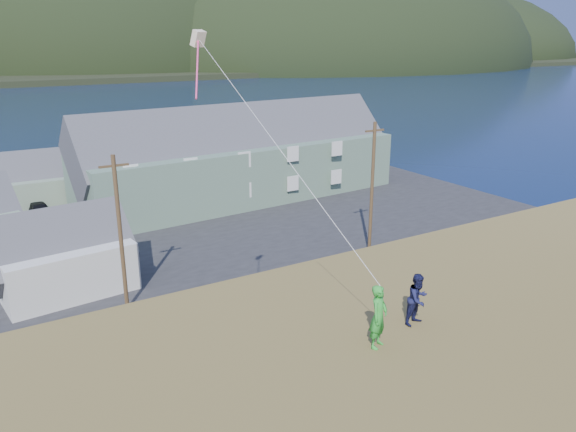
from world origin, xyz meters
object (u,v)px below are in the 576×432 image
Objects in this scene: kite_flyer_green at (379,317)px; kite_flyer_navy at (418,299)px; lodge at (242,156)px; shed_palegreen_far at (30,183)px; shed_white at (63,254)px.

kite_flyer_green is 1.15× the size of kite_flyer_navy.
lodge is at bearing 40.91° from kite_flyer_green.
shed_palegreen_far is 6.36× the size of kite_flyer_navy.
shed_white is 5.51× the size of kite_flyer_navy.
kite_flyer_green reaches higher than shed_palegreen_far.
kite_flyer_navy is (6.01, -23.97, 5.51)m from shed_white.
shed_white is 20.08m from shed_palegreen_far.
shed_palegreen_far is at bearing 81.95° from shed_white.
kite_flyer_navy is at bearing -81.86° from shed_white.
lodge is 20.76× the size of kite_flyer_navy.
shed_white is at bearing 93.44° from kite_flyer_navy.
kite_flyer_green is at bearing -86.13° from shed_white.
shed_palegreen_far is (-18.24, 6.79, -1.77)m from lodge.
kite_flyer_green is at bearing -178.09° from kite_flyer_navy.
kite_flyer_green is (-14.78, -37.65, 3.81)m from lodge.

